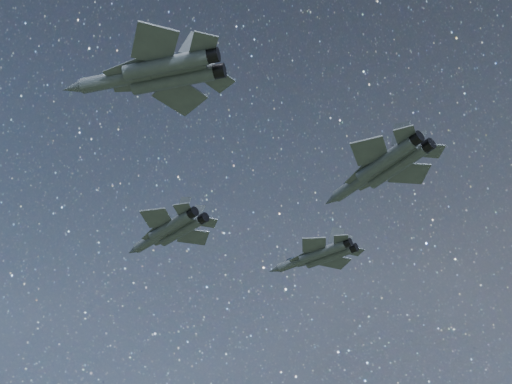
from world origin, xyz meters
The scene contains 4 objects.
jet_lead centered at (-10.90, -0.88, 149.90)m, with size 17.13×11.70×4.30m.
jet_left centered at (0.70, 24.29, 155.18)m, with size 17.80×12.47×4.49m.
jet_right centered at (4.12, -23.71, 152.25)m, with size 19.58×13.23×4.93m.
jet_slot centered at (20.17, 0.90, 149.94)m, with size 17.81×11.76×4.55m.
Camera 1 is at (35.51, -56.21, 103.55)m, focal length 42.00 mm.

